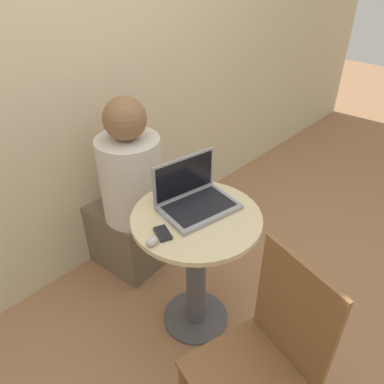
{
  "coord_description": "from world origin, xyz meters",
  "views": [
    {
      "loc": [
        -1.02,
        -0.93,
        1.81
      ],
      "look_at": [
        0.02,
        0.05,
        0.84
      ],
      "focal_mm": 35.0,
      "sensor_mm": 36.0,
      "label": 1
    }
  ],
  "objects_px": {
    "cell_phone": "(163,233)",
    "chair_empty": "(263,362)",
    "laptop": "(194,198)",
    "person_seated": "(127,203)"
  },
  "relations": [
    {
      "from": "cell_phone",
      "to": "chair_empty",
      "type": "xyz_separation_m",
      "value": [
        -0.04,
        -0.59,
        -0.28
      ]
    },
    {
      "from": "chair_empty",
      "to": "laptop",
      "type": "bearing_deg",
      "value": 65.21
    },
    {
      "from": "laptop",
      "to": "cell_phone",
      "type": "height_order",
      "value": "laptop"
    },
    {
      "from": "cell_phone",
      "to": "person_seated",
      "type": "bearing_deg",
      "value": 67.51
    },
    {
      "from": "laptop",
      "to": "cell_phone",
      "type": "relative_size",
      "value": 3.6
    },
    {
      "from": "laptop",
      "to": "chair_empty",
      "type": "bearing_deg",
      "value": -114.79
    },
    {
      "from": "cell_phone",
      "to": "person_seated",
      "type": "xyz_separation_m",
      "value": [
        0.25,
        0.6,
        -0.27
      ]
    },
    {
      "from": "chair_empty",
      "to": "person_seated",
      "type": "xyz_separation_m",
      "value": [
        0.29,
        1.19,
        0.01
      ]
    },
    {
      "from": "cell_phone",
      "to": "person_seated",
      "type": "height_order",
      "value": "person_seated"
    },
    {
      "from": "cell_phone",
      "to": "person_seated",
      "type": "relative_size",
      "value": 0.09
    }
  ]
}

